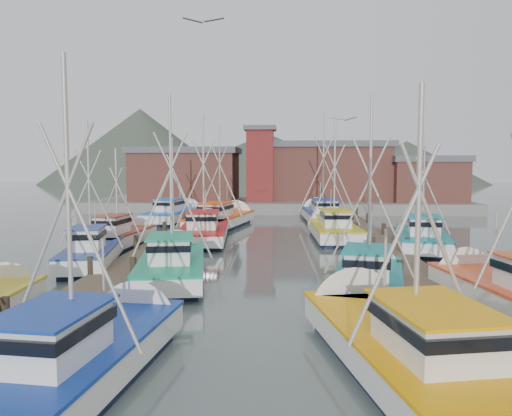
# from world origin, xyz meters

# --- Properties ---
(ground) EXTENTS (260.00, 260.00, 0.00)m
(ground) POSITION_xyz_m (0.00, 0.00, 0.00)
(ground) COLOR #4E5E5D
(ground) RESTS_ON ground
(dock_left) EXTENTS (2.30, 46.00, 1.50)m
(dock_left) POSITION_xyz_m (-7.00, 4.04, 0.21)
(dock_left) COLOR #4C3F2F
(dock_left) RESTS_ON ground
(dock_right) EXTENTS (2.30, 46.00, 1.50)m
(dock_right) POSITION_xyz_m (7.00, 4.04, 0.21)
(dock_right) COLOR #4C3F2F
(dock_right) RESTS_ON ground
(quay) EXTENTS (44.00, 16.00, 1.20)m
(quay) POSITION_xyz_m (0.00, 37.00, 0.60)
(quay) COLOR gray
(quay) RESTS_ON ground
(shed_left) EXTENTS (12.72, 8.48, 6.20)m
(shed_left) POSITION_xyz_m (-11.00, 35.00, 4.34)
(shed_left) COLOR #562E26
(shed_left) RESTS_ON quay
(shed_center) EXTENTS (14.84, 9.54, 6.90)m
(shed_center) POSITION_xyz_m (6.00, 37.00, 4.69)
(shed_center) COLOR #562E26
(shed_center) RESTS_ON quay
(shed_right) EXTENTS (8.48, 6.36, 5.20)m
(shed_right) POSITION_xyz_m (17.00, 34.00, 3.84)
(shed_right) COLOR #562E26
(shed_right) RESTS_ON quay
(lookout_tower) EXTENTS (3.60, 3.60, 8.50)m
(lookout_tower) POSITION_xyz_m (-2.00, 33.00, 5.55)
(lookout_tower) COLOR maroon
(lookout_tower) RESTS_ON quay
(distant_hills) EXTENTS (175.00, 140.00, 42.00)m
(distant_hills) POSITION_xyz_m (-12.76, 122.59, 0.00)
(distant_hills) COLOR #475345
(distant_hills) RESTS_ON ground
(boat_0) EXTENTS (3.58, 9.03, 8.66)m
(boat_0) POSITION_xyz_m (-4.00, -12.20, 0.68)
(boat_0) COLOR black
(boat_0) RESTS_ON ground
(boat_1) EXTENTS (5.06, 10.47, 8.27)m
(boat_1) POSITION_xyz_m (3.97, -11.15, 0.68)
(boat_1) COLOR black
(boat_1) RESTS_ON ground
(boat_4) EXTENTS (4.31, 9.58, 9.38)m
(boat_4) POSITION_xyz_m (-4.43, -0.80, 0.68)
(boat_4) COLOR black
(boat_4) RESTS_ON ground
(boat_5) EXTENTS (4.19, 8.76, 8.76)m
(boat_5) POSITION_xyz_m (4.35, -3.86, 0.68)
(boat_5) COLOR black
(boat_5) RESTS_ON ground
(boat_6) EXTENTS (3.66, 7.92, 8.21)m
(boat_6) POSITION_xyz_m (-9.34, 1.71, 0.68)
(boat_6) COLOR black
(boat_6) RESTS_ON ground
(boat_7) EXTENTS (4.28, 9.35, 8.89)m
(boat_7) POSITION_xyz_m (9.24, -5.38, 0.68)
(boat_7) COLOR black
(boat_7) RESTS_ON ground
(boat_8) EXTENTS (3.96, 10.17, 9.74)m
(boat_8) POSITION_xyz_m (-4.83, 11.01, 0.68)
(boat_8) COLOR black
(boat_8) RESTS_ON ground
(boat_9) EXTENTS (3.81, 9.75, 9.40)m
(boat_9) POSITION_xyz_m (4.38, 12.51, 0.68)
(boat_9) COLOR black
(boat_9) RESTS_ON ground
(boat_10) EXTENTS (3.16, 8.23, 7.05)m
(boat_10) POSITION_xyz_m (-9.81, 7.75, 0.68)
(boat_10) COLOR black
(boat_10) RESTS_ON ground
(boat_11) EXTENTS (4.38, 9.44, 8.08)m
(boat_11) POSITION_xyz_m (9.73, 8.52, 0.68)
(boat_11) COLOR black
(boat_11) RESTS_ON ground
(boat_12) EXTENTS (5.25, 10.90, 9.78)m
(boat_12) POSITION_xyz_m (-4.50, 18.71, 0.68)
(boat_12) COLOR black
(boat_12) RESTS_ON ground
(boat_13) EXTENTS (4.51, 10.59, 11.23)m
(boat_13) POSITION_xyz_m (4.37, 23.37, 0.69)
(boat_13) COLOR black
(boat_13) RESTS_ON ground
(boat_14) EXTENTS (4.47, 10.09, 8.80)m
(boat_14) POSITION_xyz_m (-9.54, 22.83, 0.68)
(boat_14) COLOR black
(boat_14) RESTS_ON ground
(gull_near) EXTENTS (1.55, 0.64, 0.24)m
(gull_near) POSITION_xyz_m (-2.13, -5.24, 10.72)
(gull_near) COLOR gray
(gull_near) RESTS_ON ground
(gull_far) EXTENTS (1.49, 0.65, 0.24)m
(gull_far) POSITION_xyz_m (4.08, 3.84, 7.90)
(gull_far) COLOR gray
(gull_far) RESTS_ON ground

